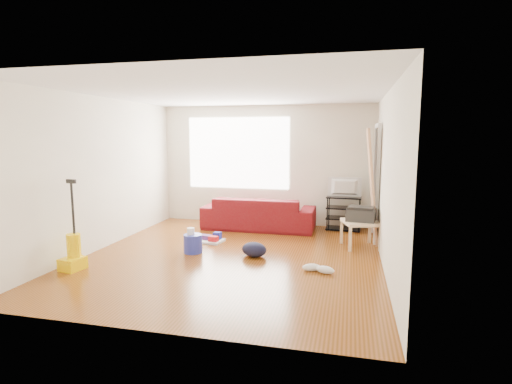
% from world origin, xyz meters
% --- Properties ---
extents(room, '(4.51, 5.01, 2.51)m').
position_xyz_m(room, '(0.07, 0.15, 1.25)').
color(room, '#592F09').
rests_on(room, ground).
extents(sofa, '(2.23, 0.87, 0.65)m').
position_xyz_m(sofa, '(-0.02, 1.95, 0.00)').
color(sofa, '#5D050D').
rests_on(sofa, ground).
extents(tv_stand, '(0.69, 0.42, 0.67)m').
position_xyz_m(tv_stand, '(1.65, 2.22, 0.34)').
color(tv_stand, black).
rests_on(tv_stand, ground).
extents(tv, '(0.66, 0.09, 0.38)m').
position_xyz_m(tv, '(1.65, 2.22, 0.86)').
color(tv, black).
rests_on(tv, tv_stand).
extents(side_table, '(0.69, 0.69, 0.45)m').
position_xyz_m(side_table, '(1.95, 1.02, 0.38)').
color(side_table, '#CAB28E').
rests_on(side_table, ground).
extents(printer, '(0.51, 0.42, 0.24)m').
position_xyz_m(printer, '(1.95, 1.02, 0.57)').
color(printer, '#252525').
rests_on(printer, side_table).
extents(bucket, '(0.33, 0.33, 0.30)m').
position_xyz_m(bucket, '(-0.67, 0.06, 0.00)').
color(bucket, '#2734B3').
rests_on(bucket, ground).
extents(toilet_paper, '(0.12, 0.12, 0.11)m').
position_xyz_m(toilet_paper, '(-0.70, 0.05, 0.20)').
color(toilet_paper, white).
rests_on(toilet_paper, bucket).
extents(cleaning_tray, '(0.49, 0.42, 0.16)m').
position_xyz_m(cleaning_tray, '(-0.62, 0.75, 0.05)').
color(cleaning_tray, white).
rests_on(cleaning_tray, ground).
extents(backpack, '(0.50, 0.45, 0.22)m').
position_xyz_m(backpack, '(0.33, 0.08, 0.00)').
color(backpack, '#131434').
rests_on(backpack, ground).
extents(sneakers, '(0.48, 0.24, 0.11)m').
position_xyz_m(sneakers, '(1.37, -0.43, 0.05)').
color(sneakers, white).
rests_on(sneakers, ground).
extents(vacuum, '(0.31, 0.34, 1.27)m').
position_xyz_m(vacuum, '(-2.00, -1.08, 0.23)').
color(vacuum, '#F7C700').
rests_on(vacuum, ground).
extents(door_panel, '(0.25, 0.80, 1.99)m').
position_xyz_m(door_panel, '(2.13, 1.50, 0.00)').
color(door_panel, '#A2704A').
rests_on(door_panel, ground).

